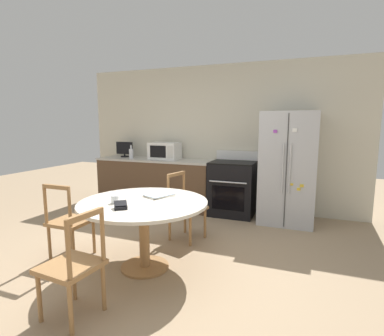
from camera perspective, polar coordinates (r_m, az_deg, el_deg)
name	(u,v)px	position (r m, az deg, el deg)	size (l,w,h in m)	color
ground_plane	(146,268)	(3.49, -8.80, -18.25)	(14.00, 14.00, 0.00)	#9E8466
back_wall	(216,138)	(5.57, 4.68, 5.76)	(5.20, 0.10, 2.60)	beige
kitchen_counter	(156,182)	(5.76, -6.91, -2.70)	(2.25, 0.64, 0.90)	brown
refrigerator	(288,168)	(4.94, 17.81, 0.04)	(0.83, 0.79, 1.74)	#B2B5BA
oven_range	(233,188)	(5.20, 7.76, -3.74)	(0.75, 0.68, 1.08)	black
microwave	(165,151)	(5.63, -5.21, 3.28)	(0.55, 0.37, 0.31)	white
countertop_tv	(124,149)	(6.11, -12.74, 3.57)	(0.35, 0.16, 0.30)	black
counter_bottle	(131,153)	(5.81, -11.51, 2.77)	(0.08, 0.08, 0.27)	silver
dining_table	(144,212)	(3.26, -9.20, -8.33)	(1.36, 1.36, 0.75)	beige
dining_chair_far	(186,208)	(4.08, -1.21, -7.57)	(0.51, 0.51, 0.90)	#9E7042
dining_chair_left	(69,222)	(3.80, -22.34, -9.47)	(0.42, 0.42, 0.90)	#9E7042
dining_chair_near	(73,267)	(2.69, -21.67, -17.05)	(0.46, 0.46, 0.90)	#9E7042
candle_glass	(115,200)	(3.21, -14.47, -5.89)	(0.08, 0.08, 0.08)	silver
wallet	(121,206)	(2.99, -13.44, -7.04)	(0.17, 0.17, 0.07)	black
mail_stack	(159,195)	(3.42, -6.24, -5.16)	(0.35, 0.37, 0.02)	white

